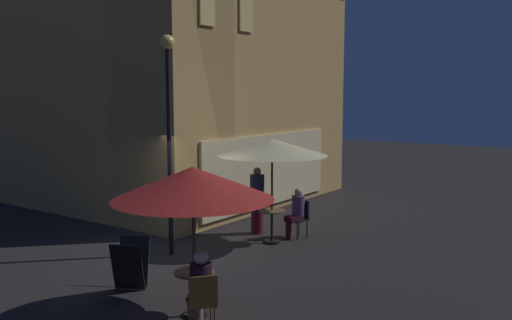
{
  "coord_description": "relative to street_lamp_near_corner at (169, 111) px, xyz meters",
  "views": [
    {
      "loc": [
        -8.09,
        -8.14,
        3.49
      ],
      "look_at": [
        1.61,
        -1.25,
        2.04
      ],
      "focal_mm": 38.26,
      "sensor_mm": 36.0,
      "label": 1
    }
  ],
  "objects": [
    {
      "name": "cafe_table_1",
      "position": [
        2.03,
        -1.28,
        -2.6
      ],
      "size": [
        0.62,
        0.62,
        0.78
      ],
      "color": "black",
      "rests_on": "ground"
    },
    {
      "name": "cafe_chair_0",
      "position": [
        -2.72,
        -3.26,
        -2.55
      ],
      "size": [
        0.58,
        0.58,
        0.94
      ],
      "rotation": [
        0.0,
        0.0,
        0.87
      ],
      "color": "brown",
      "rests_on": "ground"
    },
    {
      "name": "street_lamp_near_corner",
      "position": [
        0.0,
        0.0,
        0.0
      ],
      "size": [
        0.3,
        0.3,
        4.71
      ],
      "color": "black",
      "rests_on": "ground"
    },
    {
      "name": "patio_umbrella_1",
      "position": [
        2.03,
        -1.28,
        -0.87
      ],
      "size": [
        2.56,
        2.56,
        2.46
      ],
      "color": "black",
      "rests_on": "ground"
    },
    {
      "name": "patron_standing_2",
      "position": [
        2.56,
        -0.49,
        -2.29
      ],
      "size": [
        0.36,
        0.36,
        1.67
      ],
      "rotation": [
        0.0,
        0.0,
        4.92
      ],
      "color": "#4F1222",
      "rests_on": "ground"
    },
    {
      "name": "patron_seated_1",
      "position": [
        2.73,
        -1.53,
        -2.44
      ],
      "size": [
        0.51,
        0.42,
        1.23
      ],
      "rotation": [
        0.0,
        0.0,
        2.8
      ],
      "color": "#44121E",
      "rests_on": "ground"
    },
    {
      "name": "menu_sandwich_board",
      "position": [
        -1.95,
        -0.9,
        -2.67
      ],
      "size": [
        0.83,
        0.8,
        0.88
      ],
      "rotation": [
        0.0,
        0.0,
        0.52
      ],
      "color": "black",
      "rests_on": "ground"
    },
    {
      "name": "patron_seated_0",
      "position": [
        -2.62,
        -3.15,
        -2.41
      ],
      "size": [
        0.49,
        0.51,
        1.27
      ],
      "rotation": [
        0.0,
        0.0,
        0.87
      ],
      "color": "#806659",
      "rests_on": "ground"
    },
    {
      "name": "cafe_chair_1",
      "position": [
        2.86,
        -1.58,
        -2.57
      ],
      "size": [
        0.49,
        0.49,
        0.92
      ],
      "rotation": [
        0.0,
        0.0,
        2.8
      ],
      "color": "black",
      "rests_on": "ground"
    },
    {
      "name": "ground_plane",
      "position": [
        -0.27,
        -0.07,
        -3.13
      ],
      "size": [
        60.0,
        60.0,
        0.0
      ],
      "primitive_type": "plane",
      "color": "black"
    },
    {
      "name": "patio_umbrella_0",
      "position": [
        -2.2,
        -2.64,
        -1.01
      ],
      "size": [
        2.52,
        2.52,
        2.38
      ],
      "color": "black",
      "rests_on": "ground"
    },
    {
      "name": "cafe_table_0",
      "position": [
        -2.2,
        -2.64,
        -2.64
      ],
      "size": [
        0.63,
        0.63,
        0.72
      ],
      "color": "black",
      "rests_on": "ground"
    },
    {
      "name": "cafe_building",
      "position": [
        3.83,
        3.21,
        0.84
      ],
      "size": [
        8.81,
        7.95,
        7.93
      ],
      "color": "tan",
      "rests_on": "ground"
    }
  ]
}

